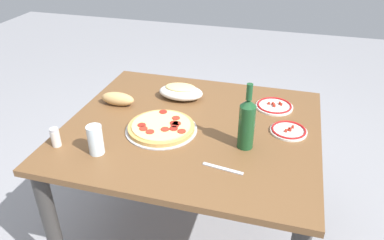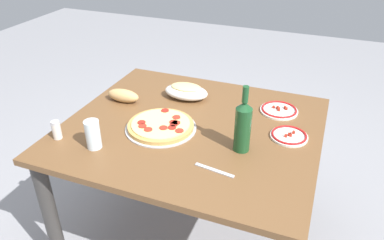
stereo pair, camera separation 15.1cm
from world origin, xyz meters
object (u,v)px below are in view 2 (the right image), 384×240
(pepperoni_pizza, at_px, (161,126))
(spice_shaker, at_px, (57,130))
(baked_pasta_dish, at_px, (186,91))
(side_plate_far, at_px, (279,110))
(bread_loaf, at_px, (123,96))
(wine_bottle, at_px, (243,125))
(dining_table, at_px, (192,144))
(water_glass, at_px, (93,134))
(side_plate_near, at_px, (289,136))

(pepperoni_pizza, distance_m, spice_shaker, 0.47)
(baked_pasta_dish, height_order, spice_shaker, spice_shaker)
(baked_pasta_dish, height_order, side_plate_far, baked_pasta_dish)
(baked_pasta_dish, distance_m, side_plate_far, 0.50)
(side_plate_far, distance_m, bread_loaf, 0.82)
(pepperoni_pizza, distance_m, wine_bottle, 0.41)
(wine_bottle, height_order, spice_shaker, wine_bottle)
(dining_table, relative_size, bread_loaf, 6.61)
(pepperoni_pizza, distance_m, side_plate_far, 0.61)
(water_glass, height_order, side_plate_near, water_glass)
(pepperoni_pizza, distance_m, baked_pasta_dish, 0.34)
(wine_bottle, bearing_deg, dining_table, -21.76)
(water_glass, bearing_deg, baked_pasta_dish, -108.34)
(pepperoni_pizza, relative_size, side_plate_far, 1.76)
(wine_bottle, bearing_deg, water_glass, 19.85)
(baked_pasta_dish, bearing_deg, pepperoni_pizza, 91.49)
(pepperoni_pizza, height_order, spice_shaker, spice_shaker)
(spice_shaker, bearing_deg, wine_bottle, -164.84)
(baked_pasta_dish, xyz_separation_m, side_plate_near, (-0.58, 0.20, -0.03))
(pepperoni_pizza, xyz_separation_m, water_glass, (0.20, 0.24, 0.05))
(pepperoni_pizza, bearing_deg, bread_loaf, -30.20)
(dining_table, distance_m, side_plate_far, 0.48)
(dining_table, height_order, pepperoni_pizza, pepperoni_pizza)
(dining_table, height_order, spice_shaker, spice_shaker)
(side_plate_near, height_order, side_plate_far, same)
(pepperoni_pizza, relative_size, spice_shaker, 3.86)
(side_plate_near, bearing_deg, dining_table, 8.08)
(side_plate_near, distance_m, spice_shaker, 1.05)
(side_plate_near, bearing_deg, pepperoni_pizza, 13.91)
(bread_loaf, bearing_deg, dining_table, 167.09)
(side_plate_far, bearing_deg, baked_pasta_dish, 3.38)
(dining_table, distance_m, pepperoni_pizza, 0.19)
(side_plate_far, xyz_separation_m, spice_shaker, (0.89, 0.61, 0.03))
(dining_table, bearing_deg, pepperoni_pizza, 31.89)
(water_glass, xyz_separation_m, bread_loaf, (0.10, -0.42, -0.03))
(spice_shaker, bearing_deg, dining_table, -148.39)
(dining_table, xyz_separation_m, bread_loaf, (0.43, -0.10, 0.14))
(wine_bottle, height_order, bread_loaf, wine_bottle)
(bread_loaf, bearing_deg, spice_shaker, 77.52)
(dining_table, distance_m, side_plate_near, 0.47)
(baked_pasta_dish, distance_m, bread_loaf, 0.34)
(side_plate_far, xyz_separation_m, bread_loaf, (0.79, 0.19, 0.03))
(water_glass, relative_size, spice_shaker, 1.50)
(spice_shaker, bearing_deg, side_plate_far, -145.44)
(wine_bottle, height_order, side_plate_near, wine_bottle)
(dining_table, relative_size, pepperoni_pizza, 3.54)
(side_plate_far, distance_m, spice_shaker, 1.08)
(wine_bottle, relative_size, side_plate_near, 1.77)
(baked_pasta_dish, distance_m, water_glass, 0.61)
(side_plate_near, bearing_deg, spice_shaker, 21.68)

